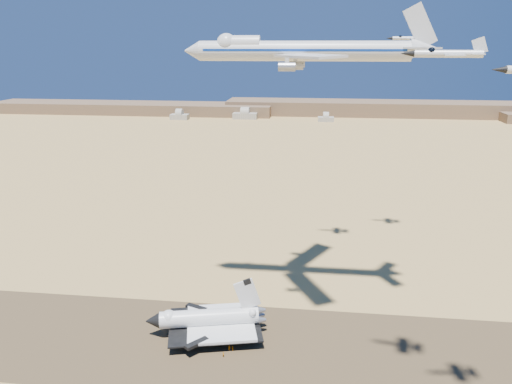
# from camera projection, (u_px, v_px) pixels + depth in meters

# --- Properties ---
(ground) EXTENTS (1200.00, 1200.00, 0.00)m
(ground) POSITION_uv_depth(u_px,v_px,m) (213.00, 345.00, 155.43)
(ground) COLOR tan
(ground) RESTS_ON ground
(runway) EXTENTS (600.00, 50.00, 0.06)m
(runway) POSITION_uv_depth(u_px,v_px,m) (213.00, 345.00, 155.42)
(runway) COLOR brown
(runway) RESTS_ON ground
(ridgeline) EXTENTS (960.00, 90.00, 18.00)m
(ridgeline) POSITION_uv_depth(u_px,v_px,m) (345.00, 110.00, 647.22)
(ridgeline) COLOR brown
(ridgeline) RESTS_ON ground
(hangars) EXTENTS (200.50, 29.50, 30.00)m
(hangars) POSITION_uv_depth(u_px,v_px,m) (241.00, 116.00, 616.71)
(hangars) COLOR #ACA698
(hangars) RESTS_ON ground
(shuttle) EXTENTS (38.50, 29.40, 18.89)m
(shuttle) POSITION_uv_depth(u_px,v_px,m) (208.00, 319.00, 160.05)
(shuttle) COLOR silver
(shuttle) RESTS_ON runway
(carrier_747) EXTENTS (77.11, 59.92, 19.25)m
(carrier_747) POSITION_uv_depth(u_px,v_px,m) (296.00, 51.00, 153.80)
(carrier_747) COLOR silver
(crew_a) EXTENTS (0.56, 0.70, 1.65)m
(crew_a) POSITION_uv_depth(u_px,v_px,m) (223.00, 354.00, 149.01)
(crew_a) COLOR orange
(crew_a) RESTS_ON runway
(crew_b) EXTENTS (0.95, 1.01, 1.83)m
(crew_b) POSITION_uv_depth(u_px,v_px,m) (229.00, 348.00, 152.10)
(crew_b) COLOR orange
(crew_b) RESTS_ON runway
(crew_c) EXTENTS (1.13, 0.89, 1.72)m
(crew_c) POSITION_uv_depth(u_px,v_px,m) (233.00, 348.00, 151.90)
(crew_c) COLOR orange
(crew_c) RESTS_ON runway
(chase_jet_a) EXTENTS (16.62, 9.32, 4.17)m
(chase_jet_a) POSITION_uv_depth(u_px,v_px,m) (447.00, 53.00, 101.57)
(chase_jet_a) COLOR silver
(chase_jet_c) EXTENTS (16.08, 8.53, 4.00)m
(chase_jet_c) POSITION_uv_depth(u_px,v_px,m) (341.00, 51.00, 197.21)
(chase_jet_c) COLOR silver
(chase_jet_d) EXTENTS (15.75, 8.49, 3.92)m
(chase_jet_d) POSITION_uv_depth(u_px,v_px,m) (407.00, 38.00, 208.11)
(chase_jet_d) COLOR silver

